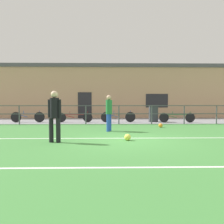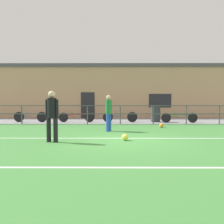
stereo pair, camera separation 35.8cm
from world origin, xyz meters
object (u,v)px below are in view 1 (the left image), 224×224
object	(u,v)px
player_goalkeeper	(55,113)
bicycle_parked_2	(118,117)
soccer_ball_spare	(161,125)
trash_bin_0	(153,113)
bicycle_parked_0	(74,117)
bicycle_parked_3	(177,117)
player_striker	(109,111)
bicycle_parked_1	(28,117)
soccer_ball_match	(127,137)

from	to	relation	value
player_goalkeeper	bicycle_parked_2	size ratio (longest dim) A/B	0.78
bicycle_parked_2	soccer_ball_spare	bearing A→B (deg)	-54.79
trash_bin_0	player_goalkeeper	bearing A→B (deg)	-122.31
bicycle_parked_0	bicycle_parked_3	distance (m)	6.66
player_striker	bicycle_parked_1	xyz separation A→B (m)	(-5.24, 4.55, -0.59)
player_striker	bicycle_parked_0	bearing A→B (deg)	-134.04
soccer_ball_match	bicycle_parked_3	distance (m)	7.86
soccer_ball_spare	bicycle_parked_2	size ratio (longest dim) A/B	0.10
soccer_ball_match	soccer_ball_spare	distance (m)	4.73
player_striker	bicycle_parked_0	xyz separation A→B (m)	(-2.21, 4.55, -0.62)
bicycle_parked_3	trash_bin_0	xyz separation A→B (m)	(-1.42, 0.57, 0.23)
player_goalkeeper	bicycle_parked_2	distance (m)	8.02
soccer_ball_spare	bicycle_parked_3	distance (m)	3.14
player_striker	soccer_ball_match	bearing A→B (deg)	33.39
bicycle_parked_1	bicycle_parked_3	world-z (taller)	bicycle_parked_1
soccer_ball_match	bicycle_parked_0	distance (m)	7.78
player_striker	bicycle_parked_1	world-z (taller)	player_striker
bicycle_parked_2	soccer_ball_match	bearing A→B (deg)	-90.10
player_striker	trash_bin_0	distance (m)	5.65
player_goalkeeper	bicycle_parked_1	world-z (taller)	player_goalkeeper
player_goalkeeper	trash_bin_0	bearing A→B (deg)	72.11
player_goalkeeper	bicycle_parked_2	world-z (taller)	player_goalkeeper
bicycle_parked_2	bicycle_parked_3	size ratio (longest dim) A/B	0.98
player_goalkeeper	trash_bin_0	size ratio (longest dim) A/B	1.61
soccer_ball_match	bicycle_parked_3	xyz separation A→B (m)	(3.80, 6.87, 0.23)
bicycle_parked_1	trash_bin_0	size ratio (longest dim) A/B	1.99
bicycle_parked_0	soccer_ball_match	bearing A→B (deg)	-68.50
soccer_ball_match	bicycle_parked_0	xyz separation A→B (m)	(-2.85, 7.24, 0.23)
bicycle_parked_0	bicycle_parked_2	world-z (taller)	bicycle_parked_2
player_striker	trash_bin_0	bearing A→B (deg)	167.62
soccer_ball_match	bicycle_parked_1	distance (m)	9.33
soccer_ball_spare	bicycle_parked_0	size ratio (longest dim) A/B	0.10
trash_bin_0	bicycle_parked_3	bearing A→B (deg)	-21.86
player_goalkeeper	bicycle_parked_3	bearing A→B (deg)	63.08
soccer_ball_match	bicycle_parked_1	size ratio (longest dim) A/B	0.11
player_goalkeeper	bicycle_parked_1	xyz separation A→B (m)	(-3.34, 7.57, -0.64)
bicycle_parked_3	soccer_ball_spare	bearing A→B (deg)	-121.95
bicycle_parked_1	bicycle_parked_0	bearing A→B (deg)	-0.00
bicycle_parked_2	player_striker	bearing A→B (deg)	-98.15
bicycle_parked_1	bicycle_parked_3	xyz separation A→B (m)	(9.69, -0.36, -0.02)
player_goalkeeper	trash_bin_0	world-z (taller)	player_goalkeeper
bicycle_parked_1	bicycle_parked_2	bearing A→B (deg)	-0.00
bicycle_parked_2	bicycle_parked_3	distance (m)	3.81
bicycle_parked_1	trash_bin_0	world-z (taller)	trash_bin_0
bicycle_parked_3	trash_bin_0	bearing A→B (deg)	158.14
bicycle_parked_1	bicycle_parked_2	distance (m)	5.90
soccer_ball_match	bicycle_parked_3	bearing A→B (deg)	61.05
bicycle_parked_2	trash_bin_0	xyz separation A→B (m)	(2.37, 0.21, 0.21)
soccer_ball_match	bicycle_parked_0	world-z (taller)	bicycle_parked_0
soccer_ball_spare	trash_bin_0	xyz separation A→B (m)	(0.23, 3.23, 0.46)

